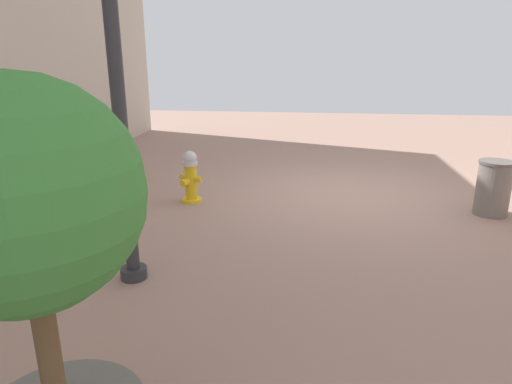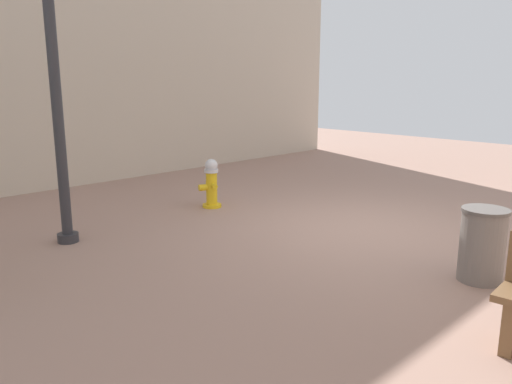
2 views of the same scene
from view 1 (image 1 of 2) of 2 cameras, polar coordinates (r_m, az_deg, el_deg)
ground_plane at (r=7.78m, az=11.99°, el=-0.28°), size 23.40×23.40×0.00m
fire_hydrant at (r=7.18m, az=-8.44°, el=1.96°), size 0.41×0.39×0.84m
planter_tree at (r=2.24m, az=-26.42°, el=-9.73°), size 1.03×1.03×2.22m
street_lamp at (r=4.46m, az=-18.14°, el=20.23°), size 0.36×0.36×4.17m
trash_bin at (r=7.40m, az=28.26°, el=0.46°), size 0.50×0.50×0.82m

